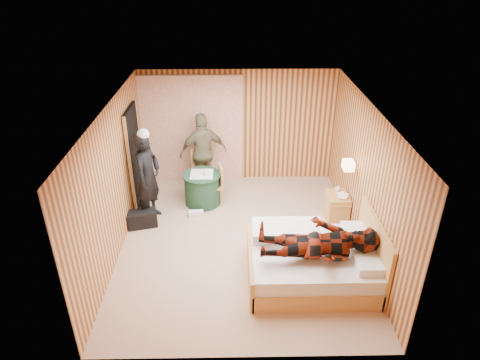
{
  "coord_description": "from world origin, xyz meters",
  "views": [
    {
      "loc": [
        -0.11,
        -6.28,
        4.64
      ],
      "look_at": [
        0.0,
        0.39,
        1.05
      ],
      "focal_mm": 32.0,
      "sensor_mm": 36.0,
      "label": 1
    }
  ],
  "objects_px": {
    "wall_lamp": "(349,165)",
    "woman_standing": "(148,177)",
    "round_table": "(202,189)",
    "chair_near": "(216,182)",
    "chair_far": "(202,167)",
    "man_at_table": "(203,152)",
    "nightstand": "(337,207)",
    "bed": "(312,261)",
    "man_on_bed": "(320,236)",
    "duffel_bag": "(142,219)"
  },
  "relations": [
    {
      "from": "man_at_table",
      "to": "man_on_bed",
      "type": "distance_m",
      "value": 3.7
    },
    {
      "from": "man_at_table",
      "to": "chair_near",
      "type": "bearing_deg",
      "value": 96.7
    },
    {
      "from": "chair_near",
      "to": "man_at_table",
      "type": "xyz_separation_m",
      "value": [
        -0.28,
        0.64,
        0.37
      ]
    },
    {
      "from": "chair_near",
      "to": "man_on_bed",
      "type": "relative_size",
      "value": 0.48
    },
    {
      "from": "wall_lamp",
      "to": "duffel_bag",
      "type": "xyz_separation_m",
      "value": [
        -3.77,
        0.09,
        -1.14
      ]
    },
    {
      "from": "bed",
      "to": "chair_near",
      "type": "bearing_deg",
      "value": 124.54
    },
    {
      "from": "nightstand",
      "to": "man_at_table",
      "type": "height_order",
      "value": "man_at_table"
    },
    {
      "from": "nightstand",
      "to": "woman_standing",
      "type": "height_order",
      "value": "woman_standing"
    },
    {
      "from": "wall_lamp",
      "to": "chair_far",
      "type": "height_order",
      "value": "wall_lamp"
    },
    {
      "from": "nightstand",
      "to": "chair_far",
      "type": "relative_size",
      "value": 0.6
    },
    {
      "from": "chair_far",
      "to": "man_on_bed",
      "type": "bearing_deg",
      "value": -82.63
    },
    {
      "from": "bed",
      "to": "man_at_table",
      "type": "relative_size",
      "value": 1.15
    },
    {
      "from": "nightstand",
      "to": "chair_far",
      "type": "height_order",
      "value": "chair_far"
    },
    {
      "from": "chair_far",
      "to": "woman_standing",
      "type": "xyz_separation_m",
      "value": [
        -0.93,
        -1.13,
        0.35
      ]
    },
    {
      "from": "man_at_table",
      "to": "bed",
      "type": "bearing_deg",
      "value": 105.11
    },
    {
      "from": "woman_standing",
      "to": "man_on_bed",
      "type": "distance_m",
      "value": 3.5
    },
    {
      "from": "wall_lamp",
      "to": "woman_standing",
      "type": "relative_size",
      "value": 0.15
    },
    {
      "from": "round_table",
      "to": "man_at_table",
      "type": "bearing_deg",
      "value": 90.0
    },
    {
      "from": "chair_far",
      "to": "man_on_bed",
      "type": "relative_size",
      "value": 0.53
    },
    {
      "from": "chair_far",
      "to": "man_at_table",
      "type": "bearing_deg",
      "value": 20.24
    },
    {
      "from": "duffel_bag",
      "to": "chair_far",
      "type": "bearing_deg",
      "value": 38.88
    },
    {
      "from": "round_table",
      "to": "woman_standing",
      "type": "height_order",
      "value": "woman_standing"
    },
    {
      "from": "nightstand",
      "to": "man_at_table",
      "type": "relative_size",
      "value": 0.32
    },
    {
      "from": "man_at_table",
      "to": "duffel_bag",
      "type": "bearing_deg",
      "value": 35.67
    },
    {
      "from": "wall_lamp",
      "to": "duffel_bag",
      "type": "distance_m",
      "value": 3.94
    },
    {
      "from": "nightstand",
      "to": "duffel_bag",
      "type": "distance_m",
      "value": 3.74
    },
    {
      "from": "bed",
      "to": "chair_near",
      "type": "distance_m",
      "value": 2.82
    },
    {
      "from": "nightstand",
      "to": "man_on_bed",
      "type": "relative_size",
      "value": 0.32
    },
    {
      "from": "round_table",
      "to": "chair_far",
      "type": "distance_m",
      "value": 0.64
    },
    {
      "from": "chair_near",
      "to": "nightstand",
      "type": "bearing_deg",
      "value": 63.61
    },
    {
      "from": "nightstand",
      "to": "woman_standing",
      "type": "xyz_separation_m",
      "value": [
        -3.6,
        0.12,
        0.61
      ]
    },
    {
      "from": "bed",
      "to": "nightstand",
      "type": "height_order",
      "value": "bed"
    },
    {
      "from": "chair_far",
      "to": "chair_near",
      "type": "relative_size",
      "value": 1.1
    },
    {
      "from": "bed",
      "to": "chair_near",
      "type": "xyz_separation_m",
      "value": [
        -1.59,
        2.31,
        0.18
      ]
    },
    {
      "from": "chair_far",
      "to": "chair_near",
      "type": "xyz_separation_m",
      "value": [
        0.32,
        -0.6,
        -0.05
      ]
    },
    {
      "from": "chair_near",
      "to": "chair_far",
      "type": "bearing_deg",
      "value": -163.05
    },
    {
      "from": "bed",
      "to": "duffel_bag",
      "type": "distance_m",
      "value": 3.33
    },
    {
      "from": "chair_far",
      "to": "man_at_table",
      "type": "relative_size",
      "value": 0.54
    },
    {
      "from": "wall_lamp",
      "to": "man_on_bed",
      "type": "relative_size",
      "value": 0.15
    },
    {
      "from": "chair_far",
      "to": "chair_near",
      "type": "distance_m",
      "value": 0.68
    },
    {
      "from": "bed",
      "to": "man_at_table",
      "type": "bearing_deg",
      "value": 122.47
    },
    {
      "from": "wall_lamp",
      "to": "man_at_table",
      "type": "height_order",
      "value": "man_at_table"
    },
    {
      "from": "round_table",
      "to": "chair_far",
      "type": "relative_size",
      "value": 0.83
    },
    {
      "from": "duffel_bag",
      "to": "man_on_bed",
      "type": "bearing_deg",
      "value": -44.18
    },
    {
      "from": "bed",
      "to": "chair_far",
      "type": "xyz_separation_m",
      "value": [
        -1.91,
        2.92,
        0.23
      ]
    },
    {
      "from": "bed",
      "to": "nightstand",
      "type": "bearing_deg",
      "value": 65.6
    },
    {
      "from": "bed",
      "to": "man_at_table",
      "type": "xyz_separation_m",
      "value": [
        -1.88,
        2.95,
        0.56
      ]
    },
    {
      "from": "duffel_bag",
      "to": "woman_standing",
      "type": "height_order",
      "value": "woman_standing"
    },
    {
      "from": "round_table",
      "to": "chair_near",
      "type": "relative_size",
      "value": 0.91
    },
    {
      "from": "wall_lamp",
      "to": "chair_near",
      "type": "relative_size",
      "value": 0.31
    }
  ]
}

